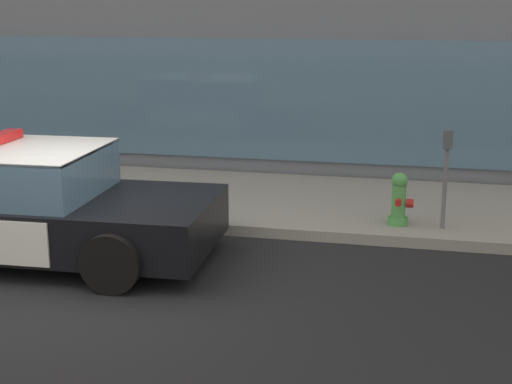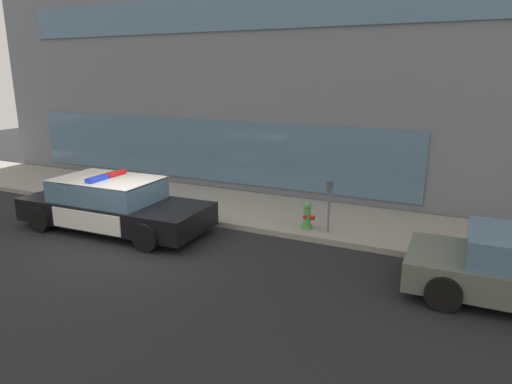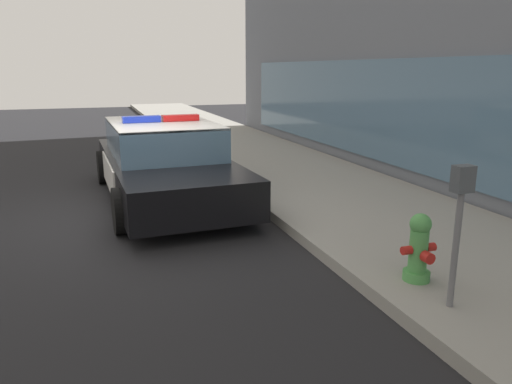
% 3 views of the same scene
% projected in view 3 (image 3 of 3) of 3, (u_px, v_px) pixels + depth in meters
% --- Properties ---
extents(ground, '(48.00, 48.00, 0.00)m').
position_uv_depth(ground, '(138.00, 219.00, 7.69)').
color(ground, black).
extents(sidewalk, '(48.00, 3.24, 0.15)m').
position_uv_depth(sidewalk, '(339.00, 195.00, 8.80)').
color(sidewalk, gray).
rests_on(sidewalk, ground).
extents(police_cruiser, '(5.22, 2.31, 1.49)m').
position_uv_depth(police_cruiser, '(165.00, 161.00, 8.76)').
color(police_cruiser, black).
rests_on(police_cruiser, ground).
extents(fire_hydrant, '(0.34, 0.39, 0.73)m').
position_uv_depth(fire_hydrant, '(419.00, 248.00, 5.02)').
color(fire_hydrant, '#4C994C').
rests_on(fire_hydrant, sidewalk).
extents(parking_meter, '(0.12, 0.18, 1.34)m').
position_uv_depth(parking_meter, '(460.00, 211.00, 4.32)').
color(parking_meter, slate).
rests_on(parking_meter, sidewalk).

